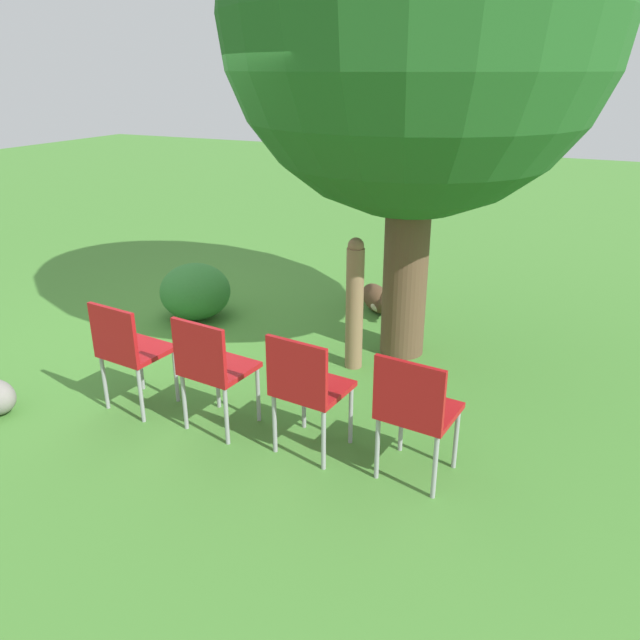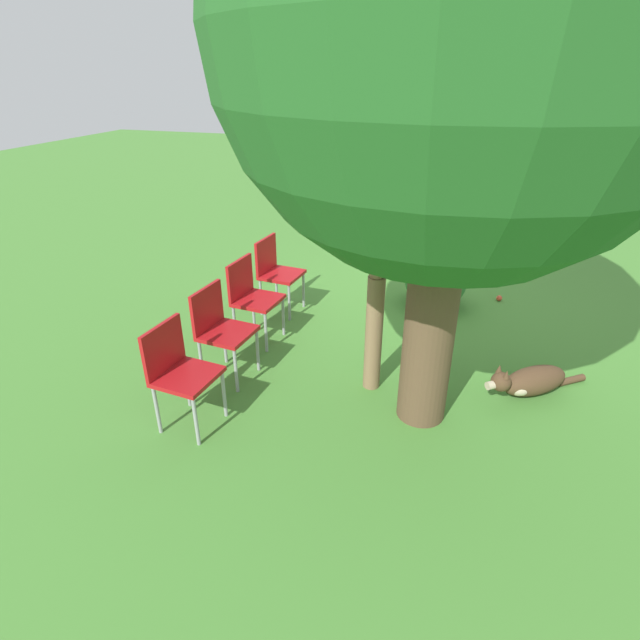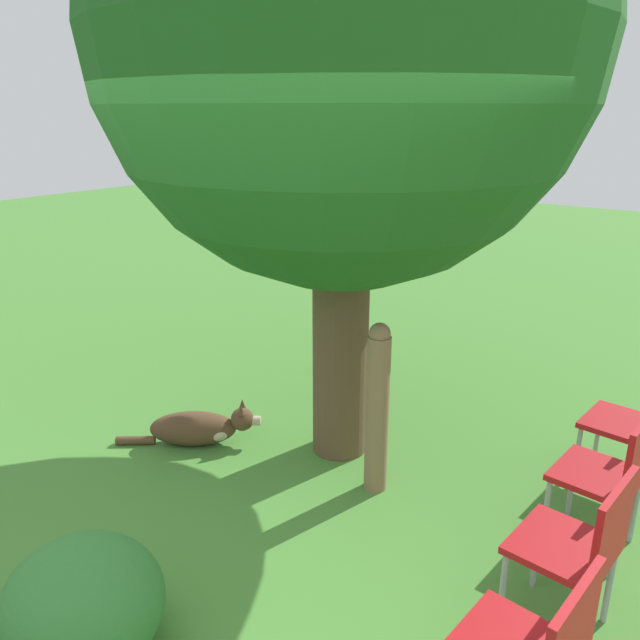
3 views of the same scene
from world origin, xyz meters
The scene contains 10 objects.
ground_plane centered at (0.00, 0.00, 0.00)m, with size 30.00×30.00×0.00m, color #478433.
oak_tree centered at (-0.24, 1.58, 2.76)m, with size 3.05×3.05×4.31m.
dog centered at (-1.11, 1.03, 0.13)m, with size 0.90×0.71×0.34m.
fence_post centered at (0.23, 1.30, 0.58)m, with size 0.15×0.15×1.15m.
red_chair_0 centered at (1.62, 0.09, 0.51)m, with size 0.46×0.48×0.86m.
red_chair_1 centered at (1.60, 0.80, 0.51)m, with size 0.46×0.48×0.86m.
red_chair_2 centered at (1.58, 1.52, 0.51)m, with size 0.46×0.48×0.86m.
red_chair_3 centered at (1.56, 2.24, 0.51)m, with size 0.46×0.48×0.86m.
tennis_ball centered at (-0.90, -0.94, 0.03)m, with size 0.07×0.07×0.07m.
low_shrub centered at (-0.13, -0.60, 0.29)m, with size 0.72×0.72×0.57m.
Camera 1 is at (4.77, 3.12, 2.41)m, focal length 35.00 mm.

